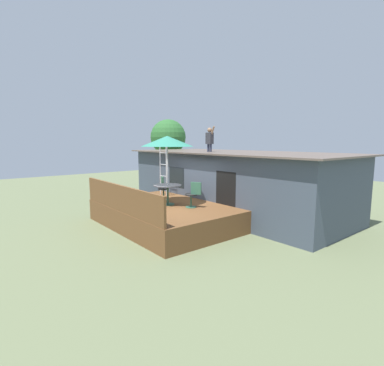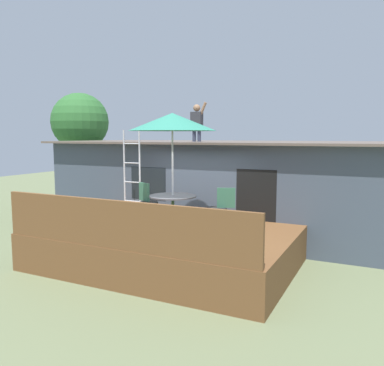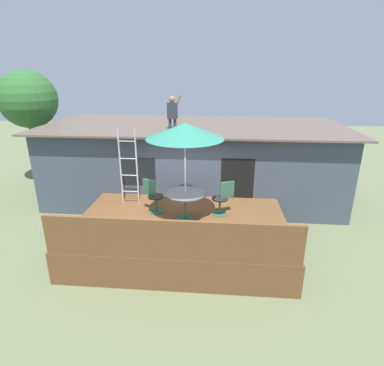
# 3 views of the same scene
# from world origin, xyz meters

# --- Properties ---
(ground_plane) EXTENTS (40.00, 40.00, 0.00)m
(ground_plane) POSITION_xyz_m (0.00, 0.00, 0.00)
(ground_plane) COLOR #66704C
(house) EXTENTS (10.50, 4.50, 2.69)m
(house) POSITION_xyz_m (0.00, 3.60, 1.35)
(house) COLOR #424C5B
(house) RESTS_ON ground
(deck) EXTENTS (5.48, 3.85, 0.80)m
(deck) POSITION_xyz_m (0.00, 0.00, 0.40)
(deck) COLOR brown
(deck) RESTS_ON ground
(deck_railing) EXTENTS (5.38, 0.08, 0.90)m
(deck_railing) POSITION_xyz_m (0.00, -1.88, 1.25)
(deck_railing) COLOR brown
(deck_railing) RESTS_ON deck
(patio_table) EXTENTS (1.04, 1.04, 0.74)m
(patio_table) POSITION_xyz_m (0.10, -0.02, 1.39)
(patio_table) COLOR #33664C
(patio_table) RESTS_ON deck
(patio_umbrella) EXTENTS (1.90, 1.90, 2.54)m
(patio_umbrella) POSITION_xyz_m (0.10, -0.02, 3.15)
(patio_umbrella) COLOR silver
(patio_umbrella) RESTS_ON deck
(step_ladder) EXTENTS (0.52, 0.04, 2.20)m
(step_ladder) POSITION_xyz_m (-1.64, 0.95, 1.90)
(step_ladder) COLOR silver
(step_ladder) RESTS_ON deck
(person_figure) EXTENTS (0.47, 0.20, 1.11)m
(person_figure) POSITION_xyz_m (-0.60, 2.71, 3.30)
(person_figure) COLOR #33384C
(person_figure) RESTS_ON house
(patio_chair_left) EXTENTS (0.59, 0.44, 0.92)m
(patio_chair_left) POSITION_xyz_m (-0.82, 0.39, 1.26)
(patio_chair_left) COLOR #33664C
(patio_chair_left) RESTS_ON deck
(patio_chair_right) EXTENTS (0.59, 0.44, 0.92)m
(patio_chair_right) POSITION_xyz_m (1.06, 0.40, 1.26)
(patio_chair_right) COLOR #33664C
(patio_chair_right) RESTS_ON deck
(backyard_tree) EXTENTS (2.24, 2.24, 4.53)m
(backyard_tree) POSITION_xyz_m (-6.62, 4.67, 3.36)
(backyard_tree) COLOR brown
(backyard_tree) RESTS_ON ground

